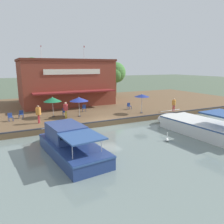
# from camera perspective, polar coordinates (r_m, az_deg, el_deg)

# --- Properties ---
(ground_plane) EXTENTS (220.00, 220.00, 0.00)m
(ground_plane) POSITION_cam_1_polar(r_m,az_deg,el_deg) (22.94, -1.39, -3.90)
(ground_plane) COLOR #4C5B47
(quay_deck) EXTENTS (22.00, 56.00, 0.60)m
(quay_deck) POSITION_cam_1_polar(r_m,az_deg,el_deg) (32.91, -9.62, 1.32)
(quay_deck) COLOR brown
(quay_deck) RESTS_ON ground
(quay_edge_fender) EXTENTS (0.20, 50.40, 0.10)m
(quay_edge_fender) POSITION_cam_1_polar(r_m,az_deg,el_deg) (22.86, -1.50, -2.27)
(quay_edge_fender) COLOR #2D2D33
(quay_edge_fender) RESTS_ON quay_deck
(waterfront_restaurant) EXTENTS (11.12, 13.19, 8.76)m
(waterfront_restaurant) POSITION_cam_1_polar(r_m,az_deg,el_deg) (34.61, -12.24, 7.78)
(waterfront_restaurant) COLOR brown
(waterfront_restaurant) RESTS_ON quay_deck
(patio_umbrella_mid_patio_left) EXTENTS (1.99, 1.99, 2.30)m
(patio_umbrella_mid_patio_left) POSITION_cam_1_polar(r_m,az_deg,el_deg) (25.26, -15.29, 3.20)
(patio_umbrella_mid_patio_left) COLOR #B7B7B7
(patio_umbrella_mid_patio_left) RESTS_ON quay_deck
(patio_umbrella_by_entrance) EXTENTS (2.12, 2.12, 2.24)m
(patio_umbrella_by_entrance) POSITION_cam_1_polar(r_m,az_deg,el_deg) (24.96, -8.64, 3.32)
(patio_umbrella_by_entrance) COLOR #B7B7B7
(patio_umbrella_by_entrance) RESTS_ON quay_deck
(patio_umbrella_far_corner) EXTENTS (1.83, 1.83, 2.36)m
(patio_umbrella_far_corner) POSITION_cam_1_polar(r_m,az_deg,el_deg) (26.70, 7.83, 4.27)
(patio_umbrella_far_corner) COLOR #B7B7B7
(patio_umbrella_far_corner) RESTS_ON quay_deck
(cafe_chair_back_row_seat) EXTENTS (0.49, 0.49, 0.85)m
(cafe_chair_back_row_seat) POSITION_cam_1_polar(r_m,az_deg,el_deg) (26.00, -12.28, 0.16)
(cafe_chair_back_row_seat) COLOR navy
(cafe_chair_back_row_seat) RESTS_ON quay_deck
(cafe_chair_under_first_umbrella) EXTENTS (0.56, 0.56, 0.85)m
(cafe_chair_under_first_umbrella) POSITION_cam_1_polar(r_m,az_deg,el_deg) (26.10, -22.67, -0.46)
(cafe_chair_under_first_umbrella) COLOR navy
(cafe_chair_under_first_umbrella) RESTS_ON quay_deck
(cafe_chair_far_corner_seat) EXTENTS (0.52, 0.52, 0.85)m
(cafe_chair_far_corner_seat) POSITION_cam_1_polar(r_m,az_deg,el_deg) (25.14, -25.03, -1.10)
(cafe_chair_far_corner_seat) COLOR navy
(cafe_chair_far_corner_seat) RESTS_ON quay_deck
(cafe_chair_beside_entrance) EXTENTS (0.57, 0.57, 0.85)m
(cafe_chair_beside_entrance) POSITION_cam_1_polar(r_m,az_deg,el_deg) (27.85, -7.29, 1.11)
(cafe_chair_beside_entrance) COLOR navy
(cafe_chair_beside_entrance) RESTS_ON quay_deck
(cafe_chair_facing_river) EXTENTS (0.44, 0.44, 0.85)m
(cafe_chair_facing_river) POSITION_cam_1_polar(r_m,az_deg,el_deg) (29.17, 4.47, 1.66)
(cafe_chair_facing_river) COLOR navy
(cafe_chair_facing_river) RESTS_ON quay_deck
(person_mid_patio) EXTENTS (0.52, 0.52, 1.83)m
(person_mid_patio) POSITION_cam_1_polar(r_m,az_deg,el_deg) (23.00, -18.69, 0.02)
(person_mid_patio) COLOR #B23338
(person_mid_patio) RESTS_ON quay_deck
(person_at_quay_edge) EXTENTS (0.51, 0.51, 1.79)m
(person_at_quay_edge) POSITION_cam_1_polar(r_m,az_deg,el_deg) (24.51, -12.01, 1.04)
(person_at_quay_edge) COLOR gold
(person_at_quay_edge) RESTS_ON quay_deck
(person_near_entrance) EXTENTS (0.47, 0.47, 1.66)m
(person_near_entrance) POSITION_cam_1_polar(r_m,az_deg,el_deg) (28.82, 15.86, 2.24)
(person_near_entrance) COLOR #B23338
(person_near_entrance) RESTS_ON quay_deck
(motorboat_second_along) EXTENTS (8.26, 3.50, 2.02)m
(motorboat_second_along) POSITION_cam_1_polar(r_m,az_deg,el_deg) (16.28, -11.44, -7.82)
(motorboat_second_along) COLOR navy
(motorboat_second_along) RESTS_ON river_water
(motorboat_nearest_quay) EXTENTS (9.72, 3.99, 2.34)m
(motorboat_nearest_quay) POSITION_cam_1_polar(r_m,az_deg,el_deg) (22.25, 21.27, -3.23)
(motorboat_nearest_quay) COLOR silver
(motorboat_nearest_quay) RESTS_ON river_water
(swan) EXTENTS (0.61, 0.57, 0.69)m
(swan) POSITION_cam_1_polar(r_m,az_deg,el_deg) (19.00, 14.23, -6.93)
(swan) COLOR white
(swan) RESTS_ON river_water
(tree_upstream_bank) EXTENTS (4.01, 3.82, 6.40)m
(tree_upstream_bank) POSITION_cam_1_polar(r_m,az_deg,el_deg) (41.09, 0.84, 10.12)
(tree_upstream_bank) COLOR brown
(tree_upstream_bank) RESTS_ON quay_deck
(tree_behind_restaurant) EXTENTS (4.24, 4.04, 7.01)m
(tree_behind_restaurant) POSITION_cam_1_polar(r_m,az_deg,el_deg) (37.32, -20.21, 9.99)
(tree_behind_restaurant) COLOR brown
(tree_behind_restaurant) RESTS_ON quay_deck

